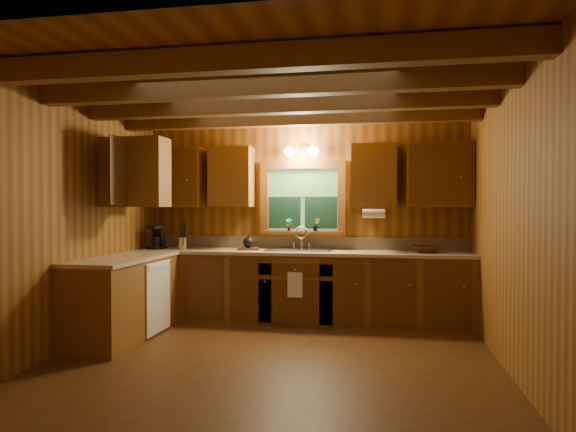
% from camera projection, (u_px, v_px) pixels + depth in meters
% --- Properties ---
extents(room, '(4.20, 4.20, 4.20)m').
position_uv_depth(room, '(273.00, 223.00, 4.77)').
color(room, '#4B2D12').
rests_on(room, ground).
extents(ceiling_beams, '(4.20, 2.54, 0.18)m').
position_uv_depth(ceiling_beams, '(273.00, 96.00, 4.75)').
color(ceiling_beams, brown).
rests_on(ceiling_beams, room).
extents(base_cabinets, '(4.20, 2.22, 0.86)m').
position_uv_depth(base_cabinets, '(255.00, 291.00, 6.14)').
color(base_cabinets, brown).
rests_on(base_cabinets, ground).
extents(countertop, '(4.20, 2.24, 0.04)m').
position_uv_depth(countertop, '(256.00, 254.00, 6.14)').
color(countertop, tan).
rests_on(countertop, base_cabinets).
extents(backsplash, '(4.20, 0.02, 0.16)m').
position_uv_depth(backsplash, '(303.00, 243.00, 6.63)').
color(backsplash, tan).
rests_on(backsplash, room).
extents(dishwasher_panel, '(0.02, 0.60, 0.80)m').
position_uv_depth(dishwasher_panel, '(158.00, 297.00, 5.72)').
color(dishwasher_panel, white).
rests_on(dishwasher_panel, base_cabinets).
extents(upper_cabinets, '(4.19, 1.77, 0.78)m').
position_uv_depth(upper_cabinets, '(252.00, 175.00, 6.27)').
color(upper_cabinets, brown).
rests_on(upper_cabinets, room).
extents(window, '(1.12, 0.08, 1.00)m').
position_uv_depth(window, '(303.00, 201.00, 6.61)').
color(window, brown).
rests_on(window, room).
extents(window_sill, '(1.06, 0.14, 0.04)m').
position_uv_depth(window_sill, '(302.00, 232.00, 6.57)').
color(window_sill, brown).
rests_on(window_sill, room).
extents(wall_sconce, '(0.45, 0.21, 0.17)m').
position_uv_depth(wall_sconce, '(301.00, 151.00, 6.48)').
color(wall_sconce, black).
rests_on(wall_sconce, room).
extents(paper_towel_roll, '(0.27, 0.11, 0.11)m').
position_uv_depth(paper_towel_roll, '(374.00, 214.00, 6.11)').
color(paper_towel_roll, white).
rests_on(paper_towel_roll, upper_cabinets).
extents(dish_towel, '(0.18, 0.01, 0.30)m').
position_uv_depth(dish_towel, '(295.00, 285.00, 6.03)').
color(dish_towel, white).
rests_on(dish_towel, base_cabinets).
extents(sink, '(0.82, 0.48, 0.43)m').
position_uv_depth(sink, '(299.00, 254.00, 6.36)').
color(sink, silver).
rests_on(sink, countertop).
extents(coffee_maker, '(0.17, 0.22, 0.30)m').
position_uv_depth(coffee_maker, '(158.00, 237.00, 6.63)').
color(coffee_maker, black).
rests_on(coffee_maker, countertop).
extents(utensil_crock, '(0.12, 0.12, 0.35)m').
position_uv_depth(utensil_crock, '(182.00, 243.00, 6.58)').
color(utensil_crock, silver).
rests_on(utensil_crock, countertop).
extents(cutting_board, '(0.31, 0.25, 0.02)m').
position_uv_depth(cutting_board, '(248.00, 249.00, 6.48)').
color(cutting_board, '#4F2F11').
rests_on(cutting_board, countertop).
extents(teakettle, '(0.14, 0.14, 0.17)m').
position_uv_depth(teakettle, '(248.00, 243.00, 6.48)').
color(teakettle, black).
rests_on(teakettle, cutting_board).
extents(wicker_basket, '(0.40, 0.40, 0.08)m').
position_uv_depth(wicker_basket, '(427.00, 249.00, 6.08)').
color(wicker_basket, '#48230C').
rests_on(wicker_basket, countertop).
extents(potted_plant_left, '(0.09, 0.07, 0.17)m').
position_uv_depth(potted_plant_left, '(289.00, 224.00, 6.56)').
color(potted_plant_left, '#4F2F11').
rests_on(potted_plant_left, window_sill).
extents(potted_plant_right, '(0.10, 0.09, 0.16)m').
position_uv_depth(potted_plant_right, '(316.00, 225.00, 6.53)').
color(potted_plant_right, '#4F2F11').
rests_on(potted_plant_right, window_sill).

